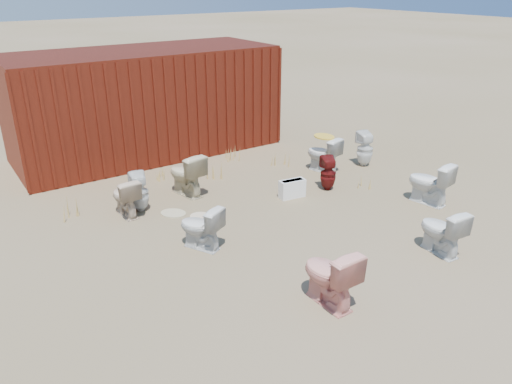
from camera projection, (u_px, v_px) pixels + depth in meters
ground at (277, 235)px, 8.17m from camera, size 100.00×100.00×0.00m
shipping_container at (146, 102)px, 11.65m from camera, size 6.00×2.40×2.40m
toilet_front_a at (201, 227)px, 7.64m from camera, size 0.67×0.80×0.71m
toilet_front_pink at (329, 276)px, 6.30m from camera, size 0.46×0.81×0.83m
toilet_front_c at (441, 231)px, 7.51m from camera, size 0.48×0.76×0.74m
toilet_front_maroon at (328, 173)px, 9.80m from camera, size 0.40×0.41×0.68m
toilet_front_e at (429, 183)px, 9.18m from camera, size 0.58×0.86×0.81m
toilet_back_a at (139, 192)px, 8.89m from camera, size 0.38×0.38×0.72m
toilet_back_beige_left at (125, 197)px, 8.72m from camera, size 0.41×0.70×0.70m
toilet_back_beige_right at (186, 174)px, 9.54m from camera, size 0.60×0.89×0.84m
toilet_back_yellowlid at (323, 154)px, 10.72m from camera, size 0.60×0.84×0.77m
toilet_back_e at (365, 149)px, 11.05m from camera, size 0.43×0.43×0.78m
yellow_lid at (324, 136)px, 10.56m from camera, size 0.39×0.49×0.02m
loose_tank at (292, 189)px, 9.51m from camera, size 0.52×0.27×0.35m
loose_lid_near at (203, 218)px, 8.73m from camera, size 0.50×0.58×0.02m
loose_lid_far at (173, 213)px, 8.89m from camera, size 0.57×0.59×0.02m
weed_clump_a at (71, 207)px, 8.75m from camera, size 0.36×0.36×0.34m
weed_clump_b at (214, 171)px, 10.43m from camera, size 0.32×0.32×0.31m
weed_clump_c at (279, 160)px, 11.11m from camera, size 0.36×0.36×0.29m
weed_clump_d at (159, 174)px, 10.39m from camera, size 0.30×0.30×0.22m
weed_clump_e at (233, 153)px, 11.46m from camera, size 0.34×0.34×0.34m
weed_clump_f at (364, 183)px, 9.95m from camera, size 0.28×0.28×0.22m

